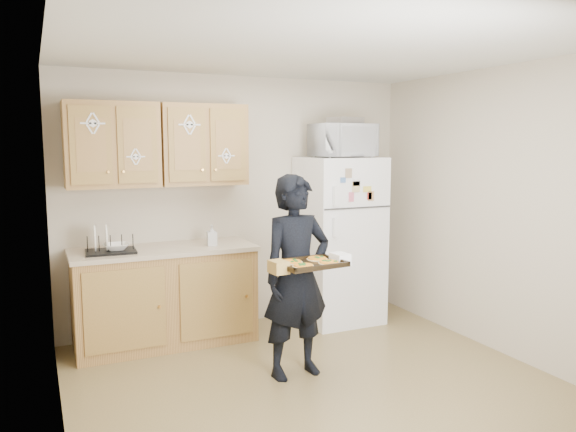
{
  "coord_description": "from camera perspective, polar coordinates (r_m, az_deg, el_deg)",
  "views": [
    {
      "loc": [
        -1.9,
        -3.54,
        1.84
      ],
      "look_at": [
        -0.08,
        0.45,
        1.27
      ],
      "focal_mm": 35.0,
      "sensor_mm": 36.0,
      "label": 1
    }
  ],
  "objects": [
    {
      "name": "base_cabinet",
      "position": [
        5.32,
        -12.37,
        -8.14
      ],
      "size": [
        1.6,
        0.6,
        0.86
      ],
      "primitive_type": "cube",
      "color": "brown",
      "rests_on": "floor"
    },
    {
      "name": "baking_tray",
      "position": [
        4.12,
        2.28,
        -4.92
      ],
      "size": [
        0.51,
        0.39,
        0.04
      ],
      "primitive_type": "cube",
      "rotation": [
        0.0,
        0.0,
        0.1
      ],
      "color": "black",
      "rests_on": "person"
    },
    {
      "name": "dish_rack",
      "position": [
        5.09,
        -17.59,
        -2.64
      ],
      "size": [
        0.44,
        0.34,
        0.17
      ],
      "primitive_type": "cube",
      "rotation": [
        0.0,
        0.0,
        -0.06
      ],
      "color": "black",
      "rests_on": "countertop"
    },
    {
      "name": "wall_front",
      "position": [
        2.65,
        22.46,
        -6.08
      ],
      "size": [
        3.6,
        0.04,
        2.5
      ],
      "primitive_type": "cube",
      "color": "#BEB19A",
      "rests_on": "floor"
    },
    {
      "name": "soap_bottle",
      "position": [
        5.23,
        -7.74,
        -1.96
      ],
      "size": [
        0.1,
        0.1,
        0.19
      ],
      "primitive_type": "imported",
      "rotation": [
        0.0,
        0.0,
        -0.14
      ],
      "color": "white",
      "rests_on": "countertop"
    },
    {
      "name": "pizza_front_right",
      "position": [
        4.11,
        4.18,
        -4.71
      ],
      "size": [
        0.16,
        0.16,
        0.02
      ],
      "primitive_type": "cylinder",
      "color": "orange",
      "rests_on": "baking_tray"
    },
    {
      "name": "wall_right",
      "position": [
        5.16,
        21.57,
        0.31
      ],
      "size": [
        0.04,
        3.6,
        2.5
      ],
      "primitive_type": "cube",
      "color": "#BEB19A",
      "rests_on": "floor"
    },
    {
      "name": "foil_pan",
      "position": [
        5.74,
        5.85,
        9.62
      ],
      "size": [
        0.36,
        0.28,
        0.07
      ],
      "primitive_type": "cube",
      "rotation": [
        0.0,
        0.0,
        0.21
      ],
      "color": "silver",
      "rests_on": "microwave"
    },
    {
      "name": "microwave",
      "position": [
        5.69,
        5.57,
        7.63
      ],
      "size": [
        0.61,
        0.42,
        0.33
      ],
      "primitive_type": "imported",
      "rotation": [
        0.0,
        0.0,
        0.02
      ],
      "color": "white",
      "rests_on": "refrigerator"
    },
    {
      "name": "cereal_box",
      "position": [
        6.43,
        8.11,
        -7.82
      ],
      "size": [
        0.2,
        0.07,
        0.32
      ],
      "primitive_type": "cube",
      "color": "#DD9E4E",
      "rests_on": "floor"
    },
    {
      "name": "wall_left",
      "position": [
        3.59,
        -22.58,
        -2.64
      ],
      "size": [
        0.04,
        3.6,
        2.5
      ],
      "primitive_type": "cube",
      "color": "#BEB19A",
      "rests_on": "floor"
    },
    {
      "name": "upper_cab_right",
      "position": [
        5.36,
        -8.67,
        7.16
      ],
      "size": [
        0.8,
        0.33,
        0.75
      ],
      "primitive_type": "cube",
      "color": "brown",
      "rests_on": "wall_back"
    },
    {
      "name": "refrigerator",
      "position": [
        5.82,
        5.23,
        -2.43
      ],
      "size": [
        0.75,
        0.7,
        1.7
      ],
      "primitive_type": "cube",
      "color": "white",
      "rests_on": "floor"
    },
    {
      "name": "ceiling",
      "position": [
        4.08,
        3.8,
        16.7
      ],
      "size": [
        3.6,
        3.6,
        0.0
      ],
      "primitive_type": "plane",
      "color": "silver",
      "rests_on": "wall_back"
    },
    {
      "name": "wall_back",
      "position": [
        5.7,
        -4.91,
        1.44
      ],
      "size": [
        3.6,
        0.04,
        2.5
      ],
      "primitive_type": "cube",
      "color": "#BEB19A",
      "rests_on": "floor"
    },
    {
      "name": "upper_cab_left",
      "position": [
        5.2,
        -17.46,
        6.9
      ],
      "size": [
        0.8,
        0.33,
        0.75
      ],
      "primitive_type": "cube",
      "color": "brown",
      "rests_on": "wall_back"
    },
    {
      "name": "pizza_front_left",
      "position": [
        3.99,
        1.55,
        -5.06
      ],
      "size": [
        0.16,
        0.16,
        0.02
      ],
      "primitive_type": "cylinder",
      "color": "orange",
      "rests_on": "baking_tray"
    },
    {
      "name": "person",
      "position": [
        4.43,
        0.87,
        -6.17
      ],
      "size": [
        0.62,
        0.44,
        1.6
      ],
      "primitive_type": "imported",
      "rotation": [
        0.0,
        0.0,
        0.1
      ],
      "color": "black",
      "rests_on": "floor"
    },
    {
      "name": "pizza_back_left",
      "position": [
        4.12,
        0.39,
        -4.66
      ],
      "size": [
        0.16,
        0.16,
        0.02
      ],
      "primitive_type": "cylinder",
      "color": "orange",
      "rests_on": "baking_tray"
    },
    {
      "name": "bowl",
      "position": [
        5.1,
        -17.05,
        -3.0
      ],
      "size": [
        0.24,
        0.24,
        0.06
      ],
      "primitive_type": "imported",
      "rotation": [
        0.0,
        0.0,
        -0.05
      ],
      "color": "white",
      "rests_on": "dish_rack"
    },
    {
      "name": "floor",
      "position": [
        4.42,
        3.51,
        -17.2
      ],
      "size": [
        3.6,
        3.6,
        0.0
      ],
      "primitive_type": "plane",
      "color": "brown",
      "rests_on": "ground"
    },
    {
      "name": "pizza_back_right",
      "position": [
        4.24,
        2.96,
        -4.33
      ],
      "size": [
        0.16,
        0.16,
        0.02
      ],
      "primitive_type": "cylinder",
      "color": "orange",
      "rests_on": "baking_tray"
    },
    {
      "name": "countertop",
      "position": [
        5.22,
        -12.5,
        -3.37
      ],
      "size": [
        1.64,
        0.64,
        0.04
      ],
      "primitive_type": "cube",
      "color": "#C6B199",
      "rests_on": "base_cabinet"
    }
  ]
}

